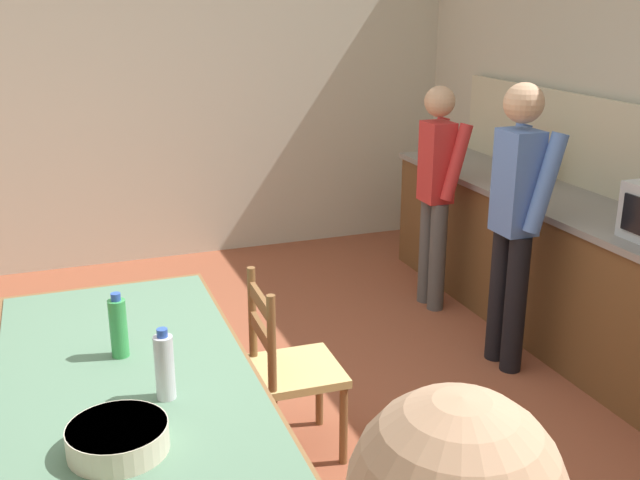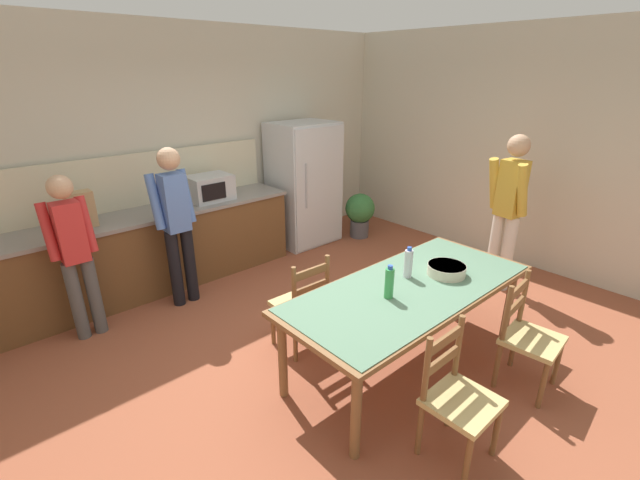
% 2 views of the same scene
% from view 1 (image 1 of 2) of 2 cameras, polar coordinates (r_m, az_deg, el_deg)
% --- Properties ---
extents(ground_plane, '(8.32, 8.32, 0.00)m').
position_cam_1_polar(ground_plane, '(3.70, -4.61, -17.11)').
color(ground_plane, brown).
extents(wall_left, '(0.12, 5.20, 2.90)m').
position_cam_1_polar(wall_left, '(6.26, -13.31, 11.47)').
color(wall_left, beige).
rests_on(wall_left, ground).
extents(kitchen_counter, '(3.52, 0.66, 0.91)m').
position_cam_1_polar(kitchen_counter, '(5.00, 18.23, -2.33)').
color(kitchen_counter, brown).
rests_on(kitchen_counter, ground).
extents(counter_splashback, '(3.48, 0.03, 0.60)m').
position_cam_1_polar(counter_splashback, '(5.00, 21.92, 6.26)').
color(counter_splashback, beige).
rests_on(counter_splashback, kitchen_counter).
extents(paper_bag, '(0.24, 0.16, 0.36)m').
position_cam_1_polar(paper_bag, '(5.24, 14.92, 6.12)').
color(paper_bag, tan).
rests_on(paper_bag, kitchen_counter).
extents(dining_table, '(2.24, 0.98, 0.76)m').
position_cam_1_polar(dining_table, '(2.92, -14.25, -12.10)').
color(dining_table, brown).
rests_on(dining_table, ground).
extents(bottle_near_centre, '(0.07, 0.07, 0.27)m').
position_cam_1_polar(bottle_near_centre, '(3.08, -15.10, -6.44)').
color(bottle_near_centre, green).
rests_on(bottle_near_centre, dining_table).
extents(bottle_off_centre, '(0.07, 0.07, 0.27)m').
position_cam_1_polar(bottle_off_centre, '(2.74, -11.76, -9.40)').
color(bottle_off_centre, silver).
rests_on(bottle_off_centre, dining_table).
extents(serving_bowl, '(0.32, 0.32, 0.09)m').
position_cam_1_polar(serving_bowl, '(2.52, -15.15, -14.25)').
color(serving_bowl, beige).
rests_on(serving_bowl, dining_table).
extents(chair_side_far_left, '(0.43, 0.41, 0.91)m').
position_cam_1_polar(chair_side_far_left, '(3.60, -2.32, -9.83)').
color(chair_side_far_left, brown).
rests_on(chair_side_far_left, ground).
extents(person_at_sink, '(0.39, 0.27, 1.56)m').
position_cam_1_polar(person_at_sink, '(5.21, 8.88, 4.06)').
color(person_at_sink, '#4C4C4C').
rests_on(person_at_sink, ground).
extents(person_at_counter, '(0.42, 0.29, 1.68)m').
position_cam_1_polar(person_at_counter, '(4.40, 14.69, 1.96)').
color(person_at_counter, black).
rests_on(person_at_counter, ground).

